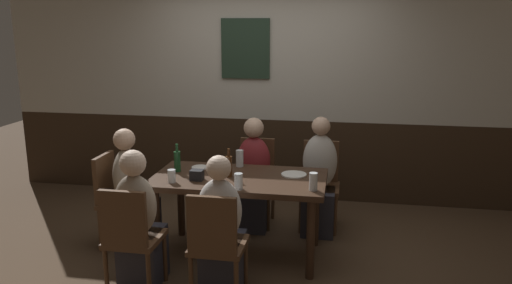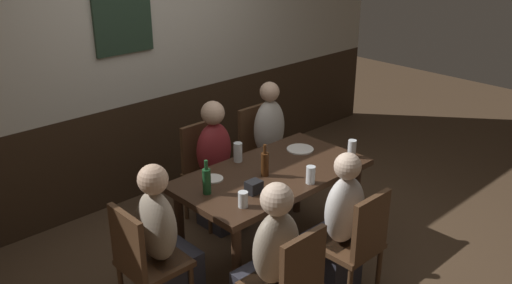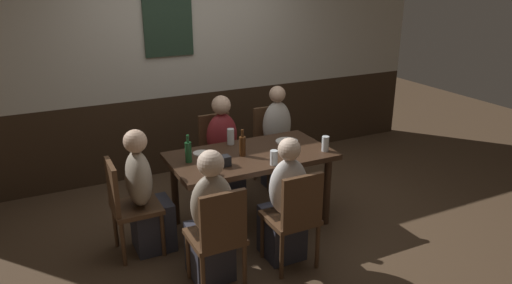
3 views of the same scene
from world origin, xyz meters
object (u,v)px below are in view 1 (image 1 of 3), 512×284
Objects in this scene: chair_head_west at (116,195)px; pint_glass_pale at (238,182)px; beer_bottle_brown at (229,166)px; person_mid_far at (253,182)px; beer_bottle_green at (177,161)px; tumbler_short at (313,183)px; beer_glass_tall at (172,177)px; chair_mid_far at (256,176)px; person_right_far at (319,185)px; plate_white_large at (294,174)px; dining_table at (239,187)px; plate_white_small at (200,167)px; chair_mid_near at (216,241)px; person_left_near at (139,229)px; person_mid_near at (222,236)px; beer_glass_half at (240,159)px; person_head_west at (133,198)px; chair_right_far at (320,179)px; chair_left_near at (130,235)px; condiment_caddy at (197,175)px.

chair_head_west reaches higher than pint_glass_pale.
chair_head_west is 1.14m from beer_bottle_brown.
person_mid_far reaches higher than beer_bottle_green.
tumbler_short is 0.79m from beer_bottle_brown.
beer_glass_tall is (0.64, -0.25, 0.29)m from chair_head_west.
person_mid_far is (-0.00, -0.16, -0.01)m from chair_mid_far.
person_right_far is 0.62m from plate_white_large.
plate_white_small is at bearing 153.82° from dining_table.
chair_head_west is (-1.17, 0.00, -0.15)m from dining_table.
person_right_far reaches higher than chair_mid_near.
chair_mid_near is at bearing -13.69° from person_left_near.
beer_bottle_brown reaches higher than chair_head_west.
pint_glass_pale is at bearing -64.09° from beer_bottle_brown.
person_mid_near is 0.99× the size of person_left_near.
person_mid_near is 4.95× the size of plate_white_large.
person_mid_far reaches higher than plate_white_small.
person_head_west is at bearing -161.26° from beer_glass_half.
person_mid_near is 0.75m from beer_bottle_brown.
person_head_west is (-1.01, -0.66, -0.00)m from person_mid_far.
beer_glass_half is (-0.06, -0.50, 0.31)m from chair_mid_far.
chair_right_far is at bearing 67.87° from chair_mid_near.
beer_bottle_green is (-0.06, 0.32, 0.05)m from beer_glass_tall.
chair_mid_far is 5.58× the size of beer_glass_half.
plate_white_large and plate_white_small have the same top height.
beer_bottle_green is (0.42, 0.06, 0.36)m from person_head_west.
chair_left_near is at bearing -117.86° from beer_glass_half.
beer_glass_tall is 0.49× the size of plate_white_large.
condiment_caddy is (0.33, 0.50, 0.31)m from person_left_near.
beer_bottle_green is at bearing 138.54° from condiment_caddy.
beer_glass_tall is 0.21m from condiment_caddy.
chair_head_west is at bearing 180.00° from person_head_west.
chair_left_near is 3.90× the size of plate_white_large.
person_right_far reaches higher than plate_white_small.
chair_mid_far is 8.00× the size of condiment_caddy.
pint_glass_pale reaches higher than plate_white_large.
beer_glass_tall is (0.14, 0.40, 0.31)m from person_left_near.
plate_white_large is at bearing -48.26° from person_mid_far.
plate_white_small is (-0.33, 0.22, -0.09)m from beer_bottle_brown.
person_mid_far is at bearing 65.71° from chair_left_near.
person_left_near is 0.53m from beer_glass_tall.
person_mid_near is at bearing -33.03° from person_head_west.
chair_head_west is (-1.84, -0.82, 0.00)m from chair_right_far.
pint_glass_pale is (0.07, 0.49, 0.30)m from chair_mid_near.
condiment_caddy is (-0.34, -0.16, 0.14)m from dining_table.
chair_mid_near is 1.12m from beer_bottle_green.
chair_right_far is 5.58× the size of beer_glass_half.
chair_head_west reaches higher than plate_white_large.
person_mid_far is 7.34× the size of plate_white_small.
dining_table is 13.74× the size of beer_glass_tall.
condiment_caddy is at bearing 63.65° from chair_left_near.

